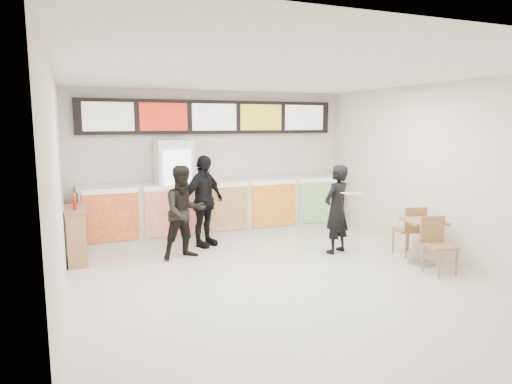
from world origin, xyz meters
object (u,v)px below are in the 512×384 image
drinks_fridge (174,190)px  customer_main (337,209)px  customer_mid (203,201)px  condiment_ledge (76,235)px  service_counter (219,207)px  cafe_table (423,233)px  customer_left (184,212)px

drinks_fridge → customer_main: size_ratio=1.25×
customer_mid → condiment_ledge: (-2.26, -0.20, -0.39)m
customer_main → service_counter: bearing=-77.4°
cafe_table → service_counter: bearing=142.1°
customer_mid → cafe_table: (3.06, -2.45, -0.35)m
condiment_ledge → customer_left: bearing=-13.5°
customer_main → cafe_table: bearing=107.8°
customer_left → cafe_table: (3.58, -1.83, -0.29)m
cafe_table → customer_mid: bearing=155.8°
service_counter → condiment_ledge: service_counter is taller
drinks_fridge → customer_main: bearing=-41.0°
service_counter → customer_left: size_ratio=3.45×
drinks_fridge → cafe_table: drinks_fridge is taller
customer_main → customer_left: (-2.60, 0.71, 0.01)m
drinks_fridge → cafe_table: size_ratio=1.27×
condiment_ledge → drinks_fridge: bearing=28.1°
drinks_fridge → customer_main: 3.27m
customer_main → customer_left: customer_left is taller
service_counter → cafe_table: 4.09m
cafe_table → condiment_ledge: bearing=171.5°
drinks_fridge → cafe_table: bearing=-43.5°
drinks_fridge → customer_mid: size_ratio=1.15×
customer_left → cafe_table: customer_left is taller
customer_left → condiment_ledge: (-1.74, 0.42, -0.33)m
customer_left → condiment_ledge: 1.82m
drinks_fridge → customer_mid: 0.90m
service_counter → drinks_fridge: bearing=179.0°
drinks_fridge → customer_left: (-0.14, -1.43, -0.19)m
customer_main → customer_mid: size_ratio=0.92×
customer_mid → cafe_table: size_ratio=1.11×
customer_mid → cafe_table: customer_mid is taller
customer_mid → condiment_ledge: customer_mid is taller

